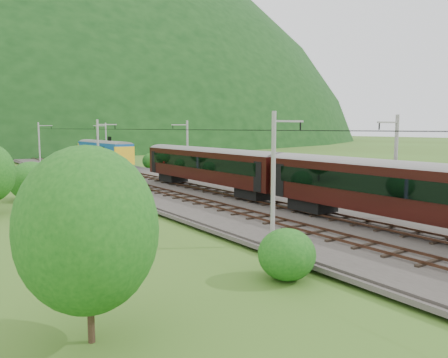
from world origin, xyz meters
TOP-DOWN VIEW (x-y plane):
  - ground at (0.00, 0.00)m, footprint 600.00×600.00m
  - railbed at (0.00, 10.00)m, footprint 14.00×220.00m
  - track_left at (-2.40, 10.00)m, footprint 2.40×220.00m
  - track_right at (2.40, 10.00)m, footprint 2.40×220.00m
  - catenary_left at (-6.12, 32.00)m, footprint 2.54×192.28m
  - catenary_right at (6.12, 32.00)m, footprint 2.54×192.28m
  - overhead_wires at (0.00, 10.00)m, footprint 4.83×198.00m
  - train at (2.40, -3.23)m, footprint 3.20×127.80m
  - hazard_post_near at (-0.47, 34.86)m, footprint 0.17×0.17m
  - hazard_post_far at (0.74, 44.95)m, footprint 0.16×0.16m
  - signal at (-4.94, 39.81)m, footprint 0.21×0.21m
  - vegetation_left at (-15.95, 14.33)m, footprint 13.48×144.89m
  - vegetation_right at (11.75, 4.06)m, footprint 7.00×111.77m

SIDE VIEW (x-z plane):
  - ground at x=0.00m, z-range 0.00..0.00m
  - railbed at x=0.00m, z-range 0.00..0.30m
  - track_left at x=-2.40m, z-range 0.24..0.51m
  - track_right at x=2.40m, z-range 0.24..0.51m
  - hazard_post_far at x=0.74m, z-range 0.30..1.82m
  - hazard_post_near at x=-0.47m, z-range 0.30..1.93m
  - vegetation_right at x=11.75m, z-range -0.26..2.97m
  - signal at x=-4.94m, z-range 0.46..2.34m
  - vegetation_left at x=-15.95m, z-range -0.66..6.09m
  - train at x=2.40m, z-range 0.97..6.55m
  - catenary_left at x=-6.12m, z-range 0.50..8.50m
  - catenary_right at x=6.12m, z-range 0.50..8.50m
  - overhead_wires at x=0.00m, z-range 7.08..7.12m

